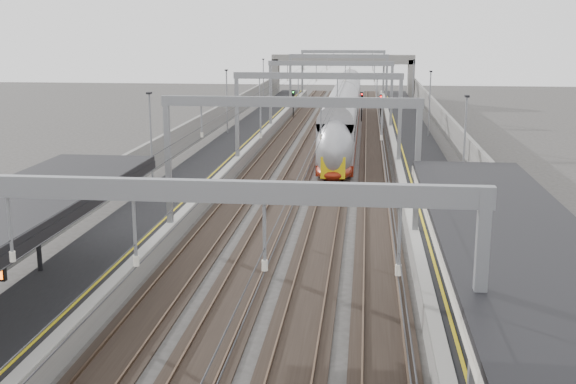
# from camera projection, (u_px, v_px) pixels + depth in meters

# --- Properties ---
(platform_left) EXTENTS (4.00, 120.00, 1.00)m
(platform_left) POSITION_uv_depth(u_px,v_px,m) (224.00, 156.00, 60.17)
(platform_left) COLOR black
(platform_left) RESTS_ON ground
(platform_right) EXTENTS (4.00, 120.00, 1.00)m
(platform_right) POSITION_uv_depth(u_px,v_px,m) (418.00, 159.00, 58.49)
(platform_right) COLOR black
(platform_right) RESTS_ON ground
(tracks) EXTENTS (11.40, 140.00, 0.20)m
(tracks) POSITION_uv_depth(u_px,v_px,m) (319.00, 163.00, 59.43)
(tracks) COLOR black
(tracks) RESTS_ON ground
(overhead_line) EXTENTS (13.00, 140.00, 6.60)m
(overhead_line) POSITION_uv_depth(u_px,v_px,m) (325.00, 83.00, 64.49)
(overhead_line) COLOR gray
(overhead_line) RESTS_ON platform_left
(canopy_right) EXTENTS (4.40, 30.00, 4.24)m
(canopy_right) POSITION_uv_depth(u_px,v_px,m) (549.00, 284.00, 16.74)
(canopy_right) COLOR black
(canopy_right) RESTS_ON platform_right
(overbridge) EXTENTS (22.00, 2.20, 6.90)m
(overbridge) POSITION_uv_depth(u_px,v_px,m) (343.00, 65.00, 111.58)
(overbridge) COLOR slate
(overbridge) RESTS_ON ground
(wall_left) EXTENTS (0.30, 120.00, 3.20)m
(wall_left) POSITION_uv_depth(u_px,v_px,m) (186.00, 142.00, 60.26)
(wall_left) COLOR slate
(wall_left) RESTS_ON ground
(wall_right) EXTENTS (0.30, 120.00, 3.20)m
(wall_right) POSITION_uv_depth(u_px,v_px,m) (459.00, 147.00, 57.91)
(wall_right) COLOR slate
(wall_right) RESTS_ON ground
(train) EXTENTS (2.77, 50.44, 4.38)m
(train) POSITION_uv_depth(u_px,v_px,m) (344.00, 117.00, 73.11)
(train) COLOR maroon
(train) RESTS_ON ground
(signal_green) EXTENTS (0.32, 0.32, 3.48)m
(signal_green) POSITION_uv_depth(u_px,v_px,m) (293.00, 99.00, 88.55)
(signal_green) COLOR black
(signal_green) RESTS_ON ground
(signal_red_near) EXTENTS (0.32, 0.32, 3.48)m
(signal_red_near) POSITION_uv_depth(u_px,v_px,m) (362.00, 101.00, 85.79)
(signal_red_near) COLOR black
(signal_red_near) RESTS_ON ground
(signal_red_far) EXTENTS (0.32, 0.32, 3.48)m
(signal_red_far) POSITION_uv_depth(u_px,v_px,m) (381.00, 104.00, 82.77)
(signal_red_far) COLOR black
(signal_red_far) RESTS_ON ground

